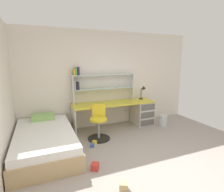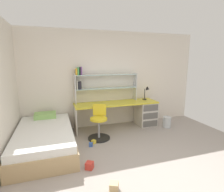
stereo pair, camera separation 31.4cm
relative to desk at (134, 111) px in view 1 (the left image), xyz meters
The scene contains 12 objects.
ground_plane 2.41m from the desk, 109.96° to the right, with size 5.46×6.12×0.02m, color #9E938C.
room_shell 2.42m from the desk, 153.23° to the right, with size 5.46×6.12×2.61m.
desk is the anchor object (origin of this frame).
bookshelf_hutch 1.34m from the desk, 169.62° to the left, with size 1.71×0.22×0.96m.
desk_lamp 0.66m from the desk, 12.61° to the left, with size 0.20×0.17×0.38m.
swivel_chair 1.35m from the desk, 156.94° to the right, with size 0.52×0.52×0.80m.
bed_platform 2.55m from the desk, 164.04° to the right, with size 1.16×2.04×0.57m.
waste_bin 0.87m from the desk, 28.82° to the right, with size 0.22×0.22×0.30m, color silver.
toy_block_natural_0 2.77m from the desk, 122.23° to the right, with size 0.12×0.12×0.12m, color tan.
toy_block_red_1 2.43m from the desk, 135.03° to the right, with size 0.12×0.12×0.12m, color red.
toy_block_yellow_2 1.66m from the desk, 151.56° to the right, with size 0.08×0.08×0.08m, color gold.
toy_block_blue_3 1.79m from the desk, 149.50° to the right, with size 0.08×0.08×0.08m, color #3860B7.
Camera 1 is at (-1.67, -2.12, 1.81)m, focal length 28.82 mm.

